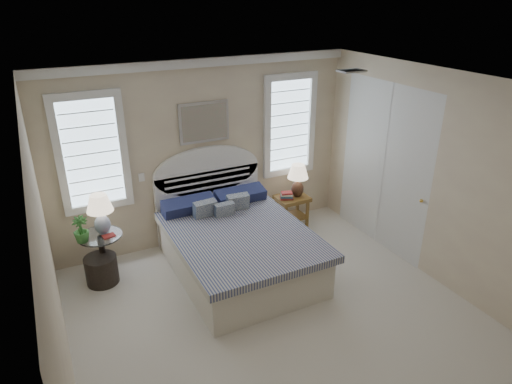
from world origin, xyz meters
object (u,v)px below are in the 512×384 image
object	(u,v)px
nightstand_right	(292,205)
lamp_left	(100,210)
side_table_left	(102,251)
floor_pot	(102,270)
bed	(236,243)
lamp_right	(298,177)

from	to	relation	value
nightstand_right	lamp_left	size ratio (longest dim) A/B	0.97
side_table_left	floor_pot	xyz separation A→B (m)	(-0.06, -0.12, -0.20)
bed	lamp_left	xyz separation A→B (m)	(-1.59, 0.63, 0.58)
lamp_left	lamp_right	xyz separation A→B (m)	(2.98, 0.06, -0.11)
bed	lamp_right	bearing A→B (deg)	26.42
side_table_left	lamp_right	distance (m)	3.08
nightstand_right	floor_pot	bearing A→B (deg)	-175.81
floor_pot	lamp_right	distance (m)	3.17
lamp_left	nightstand_right	bearing A→B (deg)	1.16
side_table_left	floor_pot	distance (m)	0.24
lamp_left	lamp_right	world-z (taller)	lamp_left
nightstand_right	lamp_right	bearing A→B (deg)	-1.36
side_table_left	lamp_left	world-z (taller)	lamp_left
side_table_left	nightstand_right	bearing A→B (deg)	1.94
side_table_left	nightstand_right	distance (m)	2.95
side_table_left	floor_pot	world-z (taller)	side_table_left
lamp_left	bed	bearing A→B (deg)	-21.68
side_table_left	lamp_left	distance (m)	0.58
bed	nightstand_right	size ratio (longest dim) A/B	4.29
side_table_left	lamp_right	xyz separation A→B (m)	(3.04, 0.10, 0.47)
bed	lamp_left	world-z (taller)	bed
nightstand_right	lamp_right	xyz separation A→B (m)	(0.09, -0.00, 0.47)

